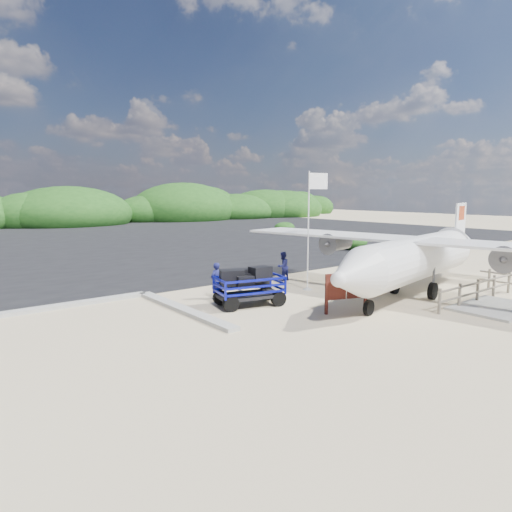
{
  "coord_description": "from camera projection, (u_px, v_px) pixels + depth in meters",
  "views": [
    {
      "loc": [
        -13.07,
        -13.96,
        4.64
      ],
      "look_at": [
        0.78,
        3.5,
        1.51
      ],
      "focal_mm": 32.0,
      "sensor_mm": 36.0,
      "label": 1
    }
  ],
  "objects": [
    {
      "name": "signboard",
      "position": [
        346.0,
        312.0,
        17.72
      ],
      "size": [
        1.89,
        0.82,
        1.6
      ],
      "primitive_type": null,
      "rotation": [
        0.0,
        0.0,
        -0.34
      ],
      "color": "#562118",
      "rests_on": "ground"
    },
    {
      "name": "asphalt_apron",
      "position": [
        75.0,
        242.0,
        42.8
      ],
      "size": [
        90.0,
        50.0,
        0.04
      ],
      "primitive_type": null,
      "color": "#B2B2B2",
      "rests_on": "ground"
    },
    {
      "name": "crew_b",
      "position": [
        283.0,
        266.0,
        23.91
      ],
      "size": [
        0.83,
        0.69,
        1.55
      ],
      "primitive_type": "imported",
      "rotation": [
        0.0,
        0.0,
        3.28
      ],
      "color": "#161852",
      "rests_on": "ground"
    },
    {
      "name": "lagoon",
      "position": [
        63.0,
        333.0,
        15.15
      ],
      "size": [
        9.0,
        7.0,
        0.4
      ],
      "primitive_type": null,
      "color": "#B2B2B2",
      "rests_on": "ground"
    },
    {
      "name": "flagpole",
      "position": [
        307.0,
        290.0,
        21.87
      ],
      "size": [
        1.17,
        0.59,
        5.62
      ],
      "primitive_type": null,
      "rotation": [
        0.0,
        0.0,
        -0.11
      ],
      "color": "white",
      "rests_on": "ground"
    },
    {
      "name": "baggage_cart",
      "position": [
        249.0,
        306.0,
        18.78
      ],
      "size": [
        3.24,
        2.32,
        1.46
      ],
      "primitive_type": null,
      "rotation": [
        0.0,
        0.0,
        -0.24
      ],
      "color": "#0B10A7",
      "rests_on": "ground"
    },
    {
      "name": "aircraft_large",
      "position": [
        250.0,
        235.0,
        49.42
      ],
      "size": [
        20.07,
        20.07,
        5.16
      ],
      "primitive_type": null,
      "rotation": [
        0.0,
        0.0,
        3.33
      ],
      "color": "#B2B2B2",
      "rests_on": "ground"
    },
    {
      "name": "crew_a",
      "position": [
        216.0,
        281.0,
        19.9
      ],
      "size": [
        0.67,
        0.55,
        1.6
      ],
      "primitive_type": "imported",
      "rotation": [
        0.0,
        0.0,
        3.46
      ],
      "color": "#161852",
      "rests_on": "ground"
    },
    {
      "name": "fence",
      "position": [
        477.0,
        302.0,
        19.33
      ],
      "size": [
        6.4,
        2.0,
        1.1
      ],
      "primitive_type": null,
      "color": "#B2B2B2",
      "rests_on": "ground"
    },
    {
      "name": "walkway_pad",
      "position": [
        496.0,
        309.0,
        18.25
      ],
      "size": [
        3.5,
        2.5,
        0.1
      ],
      "primitive_type": null,
      "color": "#B2B2B2",
      "rests_on": "ground"
    },
    {
      "name": "ground",
      "position": [
        293.0,
        301.0,
        19.52
      ],
      "size": [
        160.0,
        160.0,
        0.0
      ],
      "primitive_type": "plane",
      "color": "beige"
    },
    {
      "name": "vegetation_band",
      "position": [
        17.0,
        226.0,
        62.2
      ],
      "size": [
        124.0,
        8.0,
        4.4
      ],
      "primitive_type": null,
      "color": "#B2B2B2",
      "rests_on": "ground"
    }
  ]
}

